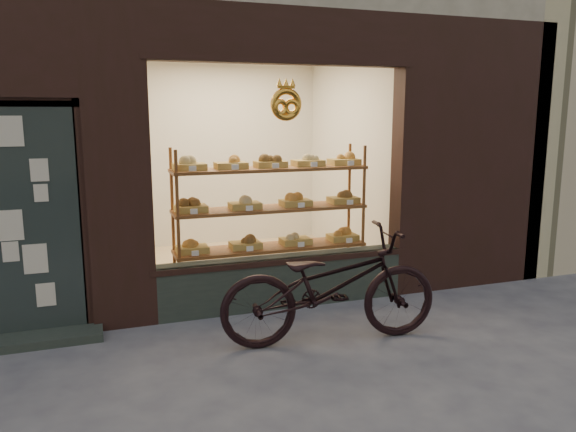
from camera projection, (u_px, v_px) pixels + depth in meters
name	position (u px, v px, depth m)	size (l,w,h in m)	color
ground	(320.00, 408.00, 4.00)	(90.00, 90.00, 0.00)	#4A4956
display_shelf	(271.00, 219.00, 6.35)	(2.20, 0.45, 1.70)	brown
bicycle	(330.00, 286.00, 5.07)	(0.70, 2.01, 1.06)	black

